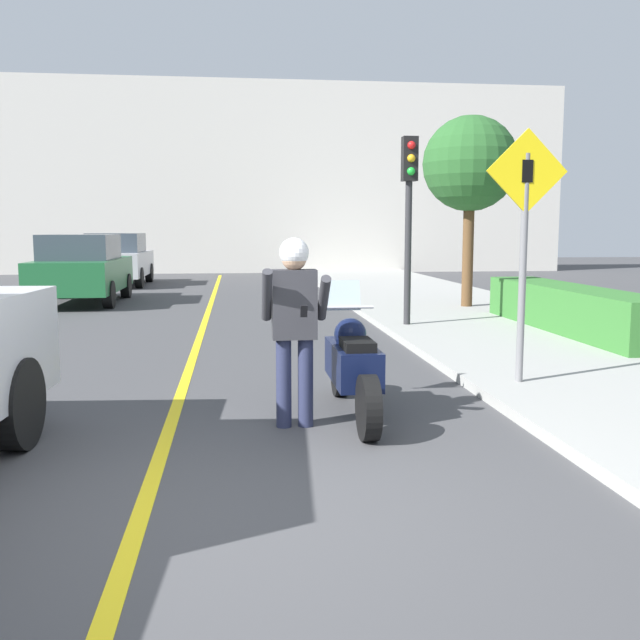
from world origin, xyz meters
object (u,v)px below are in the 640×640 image
motorcycle (353,366)px  street_tree (470,165)px  traffic_light (409,194)px  parked_car_silver (118,259)px  parked_car_green (82,268)px  person_biker (294,312)px  crossing_sign (524,232)px

motorcycle → street_tree: street_tree is taller
motorcycle → street_tree: 9.74m
traffic_light → parked_car_silver: (-6.83, 11.36, -1.56)m
traffic_light → parked_car_green: size_ratio=0.78×
parked_car_green → parked_car_silver: 5.77m
person_biker → motorcycle: bearing=30.4°
motorcycle → crossing_sign: (2.01, 0.78, 1.28)m
parked_car_green → crossing_sign: bearing=-56.8°
traffic_light → motorcycle: bearing=-108.8°
traffic_light → parked_car_silver: traffic_light is taller
crossing_sign → parked_car_silver: 17.67m
crossing_sign → street_tree: size_ratio=0.67×
person_biker → crossing_sign: 2.92m
traffic_light → parked_car_green: bearing=140.4°
motorcycle → crossing_sign: crossing_sign is taller
traffic_light → parked_car_silver: 13.35m
person_biker → traffic_light: (2.51, 6.00, 1.35)m
motorcycle → parked_car_silver: 17.71m
person_biker → street_tree: (4.54, 8.84, 2.12)m
motorcycle → parked_car_silver: bearing=106.1°
person_biker → street_tree: street_tree is taller
street_tree → motorcycle: bearing=-115.0°
traffic_light → parked_car_silver: bearing=121.0°
traffic_light → person_biker: bearing=-112.7°
crossing_sign → traffic_light: (-0.09, 4.87, 0.64)m
motorcycle → person_biker: bearing=-149.6°
traffic_light → parked_car_green: traffic_light is taller
parked_car_silver → traffic_light: bearing=-59.0°
motorcycle → person_biker: 0.89m
motorcycle → street_tree: size_ratio=0.54×
motorcycle → parked_car_silver: (-4.91, 17.02, 0.37)m
crossing_sign → street_tree: (1.94, 7.71, 1.41)m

